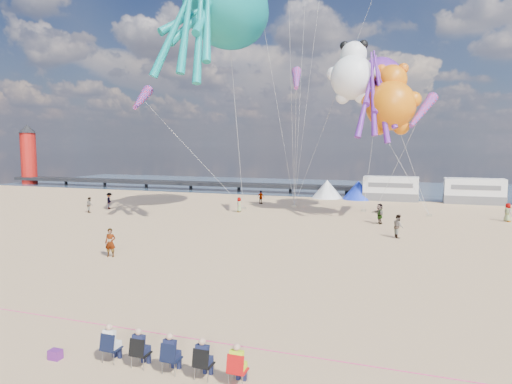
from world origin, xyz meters
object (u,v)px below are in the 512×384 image
at_px(cooler_purple, 55,354).
at_px(beachgoer_6, 239,205).
at_px(motorhome_1, 474,191).
at_px(beachgoer_1, 90,205).
at_px(motorhome_0, 391,189).
at_px(beachgoer_2, 109,201).
at_px(lighthouse, 29,159).
at_px(kite_panda, 352,78).
at_px(windsock_mid, 422,111).
at_px(kite_teddy_orange, 391,106).
at_px(kite_octopus_teal, 227,8).
at_px(beachgoer_0, 508,212).
at_px(tent_white, 327,189).
at_px(windsock_left, 142,98).
at_px(standing_person, 110,243).
at_px(windsock_right, 296,79).
at_px(spectator_row, 172,352).
at_px(sandbag_e, 294,206).
at_px(sandbag_a, 243,208).
at_px(beachgoer_7, 398,226).
at_px(tent_blue, 358,190).
at_px(sandbag_c, 429,215).
at_px(sandbag_d, 374,212).
at_px(beachgoer_3, 261,197).
at_px(beachgoer_4, 380,214).
at_px(kite_octopus_purple, 380,80).
at_px(sandbag_b, 364,210).

xyz_separation_m(cooler_purple, beachgoer_6, (-6.14, 32.43, 0.61)).
distance_m(motorhome_1, beachgoer_1, 43.63).
height_order(motorhome_0, beachgoer_2, motorhome_0).
distance_m(lighthouse, kite_panda, 63.05).
relative_size(beachgoer_1, windsock_mid, 0.24).
bearing_deg(kite_teddy_orange, lighthouse, 174.10).
xyz_separation_m(lighthouse, kite_teddy_orange, (62.54, -20.55, 5.93)).
xyz_separation_m(motorhome_0, kite_octopus_teal, (-14.26, -18.60, 18.14)).
distance_m(beachgoer_0, beachgoer_1, 40.51).
xyz_separation_m(lighthouse, tent_white, (54.00, -4.00, -3.30)).
bearing_deg(windsock_left, beachgoer_0, -8.17).
height_order(kite_panda, kite_teddy_orange, kite_panda).
bearing_deg(standing_person, kite_octopus_teal, 69.55).
bearing_deg(beachgoer_6, motorhome_0, 135.42).
relative_size(beachgoer_6, windsock_right, 0.36).
distance_m(spectator_row, windsock_right, 30.92).
bearing_deg(sandbag_e, sandbag_a, -142.79).
relative_size(spectator_row, sandbag_e, 12.20).
xyz_separation_m(motorhome_1, beachgoer_7, (-7.80, -23.73, -0.62)).
distance_m(tent_blue, cooler_purple, 48.07).
xyz_separation_m(tent_blue, kite_octopus_teal, (-10.26, -18.60, 18.44)).
height_order(beachgoer_1, sandbag_c, beachgoer_1).
xyz_separation_m(beachgoer_0, beachgoer_2, (-39.49, -5.05, 0.05)).
xyz_separation_m(standing_person, sandbag_d, (14.13, 24.09, -0.79)).
bearing_deg(windsock_right, lighthouse, 143.17).
distance_m(beachgoer_3, beachgoer_7, 22.03).
relative_size(beachgoer_1, beachgoer_3, 1.01).
height_order(beachgoer_4, kite_teddy_orange, kite_teddy_orange).
xyz_separation_m(spectator_row, sandbag_a, (-10.54, 34.06, -0.54)).
distance_m(tent_blue, kite_octopus_teal, 28.13).
bearing_deg(windsock_left, motorhome_0, 21.31).
relative_size(beachgoer_7, kite_octopus_purple, 0.16).
height_order(tent_blue, cooler_purple, tent_blue).
bearing_deg(beachgoer_4, windsock_left, -111.97).
bearing_deg(sandbag_b, motorhome_1, 42.68).
bearing_deg(kite_teddy_orange, sandbag_e, 159.08).
bearing_deg(beachgoer_4, cooler_purple, -43.68).
bearing_deg(spectator_row, sandbag_e, 98.71).
distance_m(beachgoer_6, sandbag_e, 7.29).
height_order(tent_blue, sandbag_c, tent_blue).
xyz_separation_m(tent_white, kite_teddy_orange, (8.54, -16.55, 9.23)).
height_order(motorhome_1, sandbag_e, motorhome_1).
height_order(tent_blue, windsock_mid, windsock_mid).
bearing_deg(beachgoer_0, kite_octopus_teal, 73.26).
bearing_deg(kite_octopus_teal, beachgoer_1, -156.90).
distance_m(motorhome_0, beachgoer_6, 21.11).
xyz_separation_m(lighthouse, beachgoer_2, (33.40, -21.92, -3.61)).
distance_m(kite_panda, windsock_mid, 6.89).
bearing_deg(motorhome_1, tent_blue, 180.00).
height_order(sandbag_b, sandbag_d, same).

